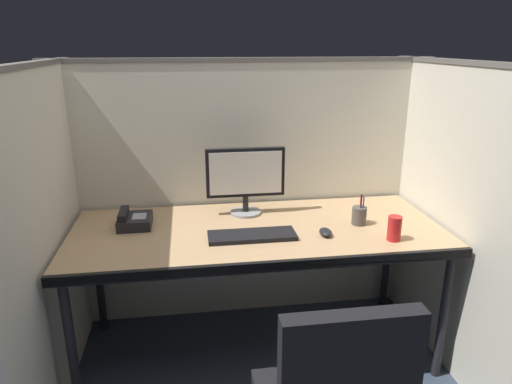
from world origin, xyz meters
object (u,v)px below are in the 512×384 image
(desk, at_px, (258,238))
(computer_mouse, at_px, (326,232))
(desk_phone, at_px, (134,220))
(pen_cup, at_px, (359,215))
(keyboard_main, at_px, (252,236))
(monitor_center, at_px, (245,177))
(soda_can, at_px, (394,228))

(desk, xyz_separation_m, computer_mouse, (0.32, -0.13, 0.07))
(desk_phone, height_order, pen_cup, pen_cup)
(desk, distance_m, desk_phone, 0.65)
(keyboard_main, xyz_separation_m, desk_phone, (-0.59, 0.24, 0.02))
(monitor_center, distance_m, keyboard_main, 0.39)
(desk, xyz_separation_m, soda_can, (0.63, -0.23, 0.11))
(computer_mouse, bearing_deg, pen_cup, 28.77)
(soda_can, bearing_deg, keyboard_main, 169.27)
(desk, distance_m, soda_can, 0.68)
(monitor_center, relative_size, computer_mouse, 4.48)
(monitor_center, relative_size, keyboard_main, 1.00)
(desk, bearing_deg, soda_can, -20.23)
(desk, relative_size, monitor_center, 4.42)
(keyboard_main, relative_size, desk_phone, 2.26)
(pen_cup, distance_m, soda_can, 0.24)
(keyboard_main, height_order, desk_phone, desk_phone)
(monitor_center, relative_size, desk_phone, 2.26)
(desk, height_order, computer_mouse, computer_mouse)
(computer_mouse, height_order, desk_phone, desk_phone)
(monitor_center, relative_size, pen_cup, 2.54)
(keyboard_main, height_order, pen_cup, pen_cup)
(desk, bearing_deg, monitor_center, 98.14)
(desk, height_order, soda_can, soda_can)
(computer_mouse, bearing_deg, soda_can, -18.26)
(computer_mouse, xyz_separation_m, pen_cup, (0.22, 0.12, 0.03))
(desk, relative_size, pen_cup, 11.20)
(keyboard_main, xyz_separation_m, soda_can, (0.67, -0.13, 0.05))
(computer_mouse, bearing_deg, desk, 157.92)
(desk, height_order, desk_phone, desk_phone)
(monitor_center, distance_m, pen_cup, 0.64)
(monitor_center, bearing_deg, soda_can, -34.98)
(keyboard_main, relative_size, computer_mouse, 4.48)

